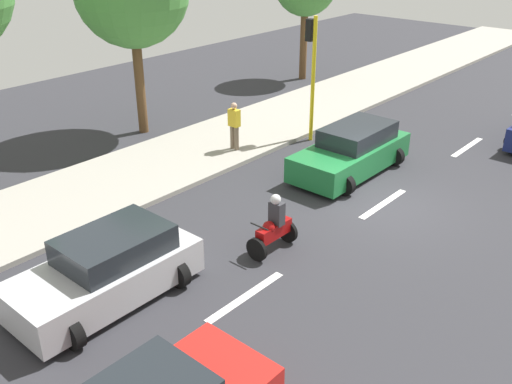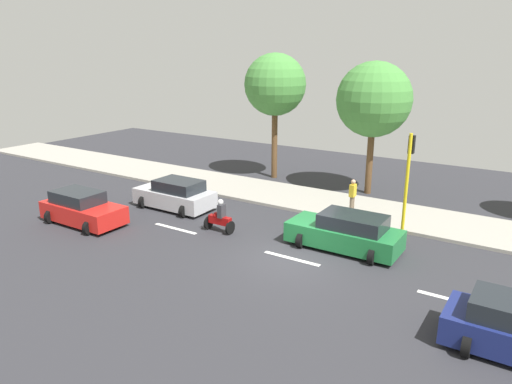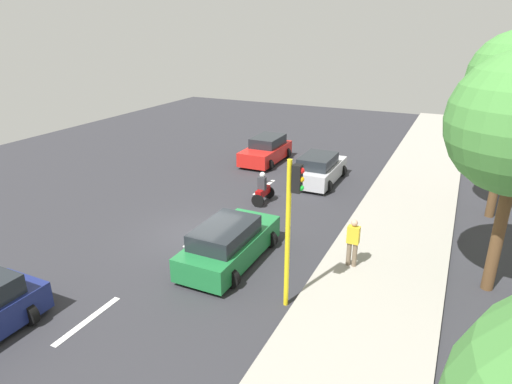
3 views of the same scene
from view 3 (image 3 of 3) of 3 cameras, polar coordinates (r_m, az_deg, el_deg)
The scene contains 12 objects.
ground_plane at distance 17.64m, azimuth -7.05°, elevation -5.65°, with size 40.00×60.00×0.10m, color #2D2D33.
sidewalk at distance 15.38m, azimuth 15.94°, elevation -10.09°, with size 4.00×60.00×0.15m, color #9E998E.
lane_stripe_north at distance 13.71m, azimuth -21.01°, elevation -15.29°, with size 0.20×2.40×0.01m, color white.
lane_stripe_mid at distance 17.62m, azimuth -7.06°, elevation -5.49°, with size 0.20×2.40×0.01m, color white.
lane_stripe_south at distance 22.47m, azimuth 1.09°, elevation 0.63°, with size 0.20×2.40×0.01m, color white.
lane_stripe_far_south at distance 27.77m, azimuth 6.25°, elevation 4.50°, with size 0.20×2.40×0.01m, color white.
car_red at distance 26.53m, azimuth 1.33°, elevation 5.43°, with size 2.22×4.12×1.52m.
car_green at distance 15.32m, azimuth -3.51°, elevation -6.65°, with size 2.26×4.55×1.52m.
car_silver at distance 23.24m, azimuth 8.18°, elevation 2.95°, with size 2.28×4.14×1.52m.
motorcycle at distance 20.30m, azimuth 0.91°, elevation 0.29°, with size 0.60×1.30×1.53m.
pedestrian_near_signal at distance 15.01m, azimuth 12.47°, elevation -6.27°, with size 0.40×0.24×1.69m.
traffic_light_corner at distance 12.03m, azimuth 4.64°, elevation -2.99°, with size 0.49×0.24×4.50m.
Camera 3 is at (8.69, -13.20, 7.79)m, focal length 30.78 mm.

